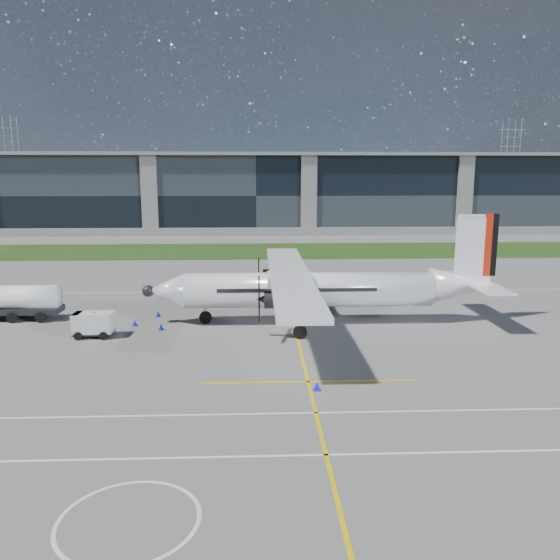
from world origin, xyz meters
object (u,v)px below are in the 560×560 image
at_px(safety_cone_stbdwing, 287,284).
at_px(fuel_tanker_truck, 9,303).
at_px(pylon_west, 10,164).
at_px(safety_cone_nose_port, 161,327).
at_px(ground_crew_person, 95,322).
at_px(safety_cone_nose_stbd, 158,314).
at_px(safety_cone_portwing, 317,386).
at_px(safety_cone_fwd, 135,322).
at_px(baggage_tug, 94,325).
at_px(turboprop_aircraft, 322,269).
at_px(pylon_east, 509,165).

bearing_deg(safety_cone_stbdwing, fuel_tanker_truck, -151.34).
relative_size(pylon_west, safety_cone_stbdwing, 60.00).
bearing_deg(safety_cone_nose_port, ground_crew_person, -162.22).
height_order(safety_cone_nose_stbd, safety_cone_portwing, same).
height_order(pylon_west, safety_cone_fwd, pylon_west).
relative_size(pylon_west, safety_cone_nose_port, 60.00).
height_order(safety_cone_stbdwing, safety_cone_fwd, same).
distance_m(baggage_tug, safety_cone_stbdwing, 22.63).
height_order(safety_cone_nose_port, safety_cone_portwing, same).
bearing_deg(safety_cone_portwing, turboprop_aircraft, 82.43).
relative_size(turboprop_aircraft, baggage_tug, 9.69).
distance_m(safety_cone_nose_stbd, safety_cone_fwd, 2.95).
bearing_deg(safety_cone_nose_port, safety_cone_stbdwing, 57.39).
relative_size(pylon_east, turboprop_aircraft, 1.08).
bearing_deg(turboprop_aircraft, fuel_tanker_truck, 175.81).
bearing_deg(baggage_tug, pylon_west, 115.09).
height_order(pylon_east, safety_cone_nose_stbd, pylon_east).
relative_size(safety_cone_nose_port, safety_cone_portwing, 1.00).
distance_m(ground_crew_person, safety_cone_stbdwing, 22.48).
bearing_deg(safety_cone_fwd, baggage_tug, -128.23).
xyz_separation_m(baggage_tug, safety_cone_fwd, (2.21, 2.80, -0.61)).
height_order(turboprop_aircraft, safety_cone_nose_stbd, turboprop_aircraft).
height_order(turboprop_aircraft, safety_cone_stbdwing, turboprop_aircraft).
distance_m(safety_cone_stbdwing, safety_cone_fwd, 19.06).
bearing_deg(baggage_tug, safety_cone_fwd, 51.77).
height_order(turboprop_aircraft, baggage_tug, turboprop_aircraft).
xyz_separation_m(baggage_tug, safety_cone_portwing, (14.63, -10.38, -0.61)).
xyz_separation_m(turboprop_aircraft, safety_cone_fwd, (-14.24, -0.44, -3.92)).
xyz_separation_m(safety_cone_nose_port, safety_cone_fwd, (-2.19, 1.26, 0.00)).
relative_size(pylon_west, baggage_tug, 10.45).
height_order(pylon_west, ground_crew_person, pylon_west).
height_order(fuel_tanker_truck, safety_cone_nose_port, fuel_tanker_truck).
distance_m(fuel_tanker_truck, ground_crew_person, 9.45).
distance_m(turboprop_aircraft, safety_cone_nose_stbd, 13.71).
distance_m(fuel_tanker_truck, safety_cone_fwd, 10.54).
xyz_separation_m(fuel_tanker_truck, safety_cone_stbdwing, (22.54, 12.32, -1.12)).
xyz_separation_m(fuel_tanker_truck, safety_cone_nose_stbd, (11.52, 0.42, -1.12)).
distance_m(pylon_east, fuel_tanker_truck, 176.53).
bearing_deg(pylon_east, baggage_tug, -123.26).
bearing_deg(safety_cone_fwd, safety_cone_portwing, -46.69).
bearing_deg(safety_cone_fwd, safety_cone_stbdwing, 49.79).
relative_size(pylon_east, safety_cone_nose_stbd, 60.00).
bearing_deg(safety_cone_fwd, pylon_east, 56.84).
relative_size(safety_cone_nose_stbd, safety_cone_stbdwing, 1.00).
relative_size(ground_crew_person, safety_cone_stbdwing, 4.13).
bearing_deg(safety_cone_nose_stbd, fuel_tanker_truck, -177.92).
bearing_deg(safety_cone_portwing, pylon_west, 117.94).
relative_size(pylon_west, fuel_tanker_truck, 4.12).
height_order(pylon_east, safety_cone_portwing, pylon_east).
bearing_deg(safety_cone_stbdwing, safety_cone_portwing, -89.75).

